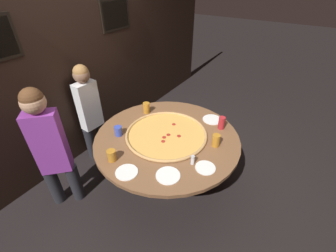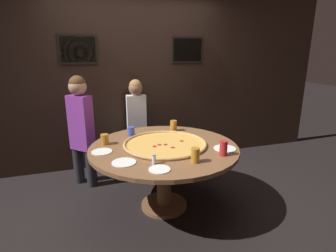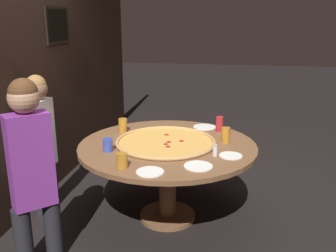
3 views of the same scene
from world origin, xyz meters
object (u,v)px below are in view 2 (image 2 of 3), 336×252
drink_cup_far_left (105,139)px  diner_side_left (137,119)px  white_plate_right_side (160,169)px  giant_pizza (165,144)px  drink_cup_by_shaker (223,148)px  white_plate_near_front (102,152)px  drink_cup_near_left (195,155)px  drink_cup_front_edge (174,126)px  condiment_shaker (154,159)px  diner_far_right (81,125)px  drink_cup_far_right (131,131)px  white_plate_left_side (124,162)px  dining_table (164,157)px  white_plate_beside_cup (225,148)px

drink_cup_far_left → diner_side_left: 1.10m
white_plate_right_side → diner_side_left: bearing=85.1°
giant_pizza → drink_cup_by_shaker: 0.65m
drink_cup_far_left → diner_side_left: (0.54, 0.95, -0.04)m
white_plate_near_front → drink_cup_near_left: bearing=-33.5°
giant_pizza → drink_cup_front_edge: (0.26, 0.48, 0.05)m
giant_pizza → condiment_shaker: bearing=-118.3°
white_plate_near_front → diner_far_right: 0.86m
giant_pizza → diner_side_left: bearing=93.9°
drink_cup_far_right → condiment_shaker: 0.90m
giant_pizza → white_plate_left_side: (-0.50, -0.34, -0.01)m
dining_table → white_plate_beside_cup: size_ratio=6.87×
diner_side_left → white_plate_left_side: bearing=77.5°
giant_pizza → white_plate_right_side: size_ratio=4.78×
giant_pizza → condiment_shaker: size_ratio=9.38×
drink_cup_far_right → diner_far_right: diner_far_right is taller
white_plate_beside_cup → condiment_shaker: bearing=-169.4°
drink_cup_by_shaker → white_plate_beside_cup: 0.20m
drink_cup_near_left → white_plate_right_side: (-0.35, -0.05, -0.06)m
drink_cup_far_right → white_plate_left_side: drink_cup_far_right is taller
drink_cup_near_left → diner_far_right: 1.68m
white_plate_right_side → drink_cup_by_shaker: bearing=10.2°
giant_pizza → drink_cup_far_left: 0.66m
white_plate_near_front → white_plate_right_side: bearing=-52.7°
dining_table → drink_cup_by_shaker: size_ratio=10.68×
white_plate_right_side → condiment_shaker: (-0.02, 0.13, 0.05)m
diner_side_left → condiment_shaker: bearing=87.1°
dining_table → white_plate_right_side: 0.62m
white_plate_near_front → condiment_shaker: (0.42, -0.45, 0.05)m
diner_side_left → giant_pizza: bearing=96.8°
diner_far_right → drink_cup_far_left: bearing=156.8°
drink_cup_near_left → condiment_shaker: bearing=168.4°
giant_pizza → drink_cup_near_left: drink_cup_near_left is taller
drink_cup_by_shaker → white_plate_left_side: bearing=172.9°
condiment_shaker → diner_far_right: size_ratio=0.07×
white_plate_near_front → diner_side_left: diner_side_left is taller
drink_cup_by_shaker → white_plate_near_front: drink_cup_by_shaker is taller
giant_pizza → drink_cup_by_shaker: drink_cup_by_shaker is taller
condiment_shaker → drink_cup_near_left: bearing=-11.6°
drink_cup_far_right → drink_cup_front_edge: bearing=3.3°
drink_cup_near_left → white_plate_beside_cup: drink_cup_near_left is taller
white_plate_left_side → diner_far_right: size_ratio=0.15×
giant_pizza → drink_cup_front_edge: size_ratio=6.68×
drink_cup_by_shaker → drink_cup_near_left: bearing=-167.9°
dining_table → drink_cup_far_left: (-0.60, 0.24, 0.19)m
drink_cup_far_right → dining_table: bearing=-59.9°
giant_pizza → white_plate_near_front: size_ratio=4.38×
giant_pizza → white_plate_left_side: size_ratio=4.09×
drink_cup_front_edge → condiment_shaker: drink_cup_front_edge is taller
diner_side_left → white_plate_beside_cup: bearing=116.3°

